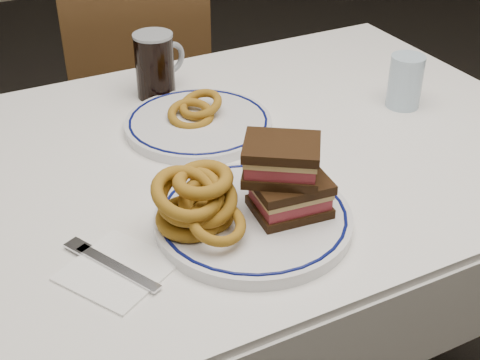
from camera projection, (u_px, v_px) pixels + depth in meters
name	position (u px, v px, depth m)	size (l,w,h in m)	color
dining_table	(227.00, 199.00, 1.27)	(1.27, 0.87, 0.75)	white
chair_far	(138.00, 101.00, 2.01)	(0.46, 0.46, 0.86)	#452F16
main_plate	(253.00, 219.00, 1.02)	(0.30, 0.30, 0.02)	white
reuben_sandwich	(286.00, 177.00, 0.99)	(0.14, 0.14, 0.11)	black
onion_rings_main	(198.00, 202.00, 0.96)	(0.14, 0.15, 0.10)	brown
ketchup_ramekin	(207.00, 189.00, 1.03)	(0.06, 0.06, 0.04)	silver
beer_mug	(156.00, 65.00, 1.37)	(0.12, 0.08, 0.14)	black
water_glass	(405.00, 81.00, 1.33)	(0.07, 0.07, 0.11)	#ACC8DE
far_plate	(198.00, 123.00, 1.27)	(0.28, 0.28, 0.02)	white
onion_rings_far	(195.00, 110.00, 1.28)	(0.12, 0.10, 0.05)	brown
napkin_fork	(116.00, 269.00, 0.93)	(0.18, 0.18, 0.01)	white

